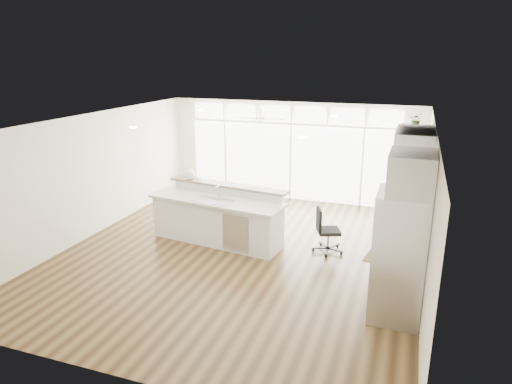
% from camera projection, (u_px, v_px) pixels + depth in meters
% --- Properties ---
extents(floor, '(7.00, 8.00, 0.02)m').
position_uv_depth(floor, '(240.00, 254.00, 9.36)').
color(floor, '#3A2712').
rests_on(floor, ground).
extents(ceiling, '(7.00, 8.00, 0.02)m').
position_uv_depth(ceiling, '(238.00, 122.00, 8.57)').
color(ceiling, white).
rests_on(ceiling, wall_back).
extents(wall_back, '(7.00, 0.04, 2.70)m').
position_uv_depth(wall_back, '(292.00, 151.00, 12.58)').
color(wall_back, white).
rests_on(wall_back, floor).
extents(wall_front, '(7.00, 0.04, 2.70)m').
position_uv_depth(wall_front, '(115.00, 282.00, 5.35)').
color(wall_front, white).
rests_on(wall_front, floor).
extents(wall_left, '(0.04, 8.00, 2.70)m').
position_uv_depth(wall_left, '(92.00, 175.00, 10.07)').
color(wall_left, white).
rests_on(wall_left, floor).
extents(wall_right, '(0.04, 8.00, 2.70)m').
position_uv_depth(wall_right, '(428.00, 209.00, 7.86)').
color(wall_right, white).
rests_on(wall_right, floor).
extents(glass_wall, '(5.80, 0.06, 2.08)m').
position_uv_depth(glass_wall, '(291.00, 162.00, 12.61)').
color(glass_wall, silver).
rests_on(glass_wall, wall_back).
extents(transom_row, '(5.90, 0.06, 0.40)m').
position_uv_depth(transom_row, '(292.00, 114.00, 12.23)').
color(transom_row, silver).
rests_on(transom_row, wall_back).
extents(desk_window, '(0.04, 0.85, 0.85)m').
position_uv_depth(desk_window, '(427.00, 193.00, 8.08)').
color(desk_window, silver).
rests_on(desk_window, wall_right).
extents(ceiling_fan, '(1.16, 1.16, 0.32)m').
position_uv_depth(ceiling_fan, '(261.00, 114.00, 11.33)').
color(ceiling_fan, white).
rests_on(ceiling_fan, ceiling).
extents(recessed_lights, '(3.40, 3.00, 0.02)m').
position_uv_depth(recessed_lights, '(242.00, 121.00, 8.76)').
color(recessed_lights, white).
rests_on(recessed_lights, ceiling).
extents(oven_cabinet, '(0.64, 1.20, 2.50)m').
position_uv_depth(oven_cabinet, '(410.00, 186.00, 9.62)').
color(oven_cabinet, white).
rests_on(oven_cabinet, floor).
extents(desk_nook, '(0.72, 1.30, 0.76)m').
position_uv_depth(desk_nook, '(401.00, 251.00, 8.53)').
color(desk_nook, white).
rests_on(desk_nook, floor).
extents(upper_cabinets, '(0.64, 1.30, 0.64)m').
position_uv_depth(upper_cabinets, '(414.00, 148.00, 7.94)').
color(upper_cabinets, white).
rests_on(upper_cabinets, wall_right).
extents(refrigerator, '(0.76, 0.90, 2.00)m').
position_uv_depth(refrigerator, '(399.00, 256.00, 6.86)').
color(refrigerator, silver).
rests_on(refrigerator, floor).
extents(fridge_cabinet, '(0.64, 0.90, 0.60)m').
position_uv_depth(fridge_cabinet, '(411.00, 173.00, 6.47)').
color(fridge_cabinet, white).
rests_on(fridge_cabinet, wall_right).
extents(framed_photos, '(0.06, 0.22, 0.80)m').
position_uv_depth(framed_photos, '(425.00, 192.00, 8.69)').
color(framed_photos, black).
rests_on(framed_photos, wall_right).
extents(kitchen_island, '(3.11, 1.52, 1.18)m').
position_uv_depth(kitchen_island, '(217.00, 216.00, 9.77)').
color(kitchen_island, white).
rests_on(kitchen_island, floor).
extents(rug, '(1.04, 0.83, 0.01)m').
position_uv_depth(rug, '(390.00, 259.00, 9.09)').
color(rug, '#342210').
rests_on(rug, floor).
extents(office_chair, '(0.61, 0.59, 0.93)m').
position_uv_depth(office_chair, '(329.00, 231.00, 9.31)').
color(office_chair, black).
rests_on(office_chair, floor).
extents(fishbowl, '(0.26, 0.26, 0.24)m').
position_uv_depth(fishbowl, '(190.00, 175.00, 10.32)').
color(fishbowl, silver).
rests_on(fishbowl, kitchen_island).
extents(monitor, '(0.11, 0.51, 0.42)m').
position_uv_depth(monitor, '(399.00, 221.00, 8.38)').
color(monitor, black).
rests_on(monitor, desk_nook).
extents(keyboard, '(0.18, 0.36, 0.02)m').
position_uv_depth(keyboard, '(389.00, 230.00, 8.49)').
color(keyboard, silver).
rests_on(keyboard, desk_nook).
extents(potted_plant, '(0.29, 0.31, 0.23)m').
position_uv_depth(potted_plant, '(416.00, 121.00, 9.22)').
color(potted_plant, '#3B632A').
rests_on(potted_plant, oven_cabinet).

